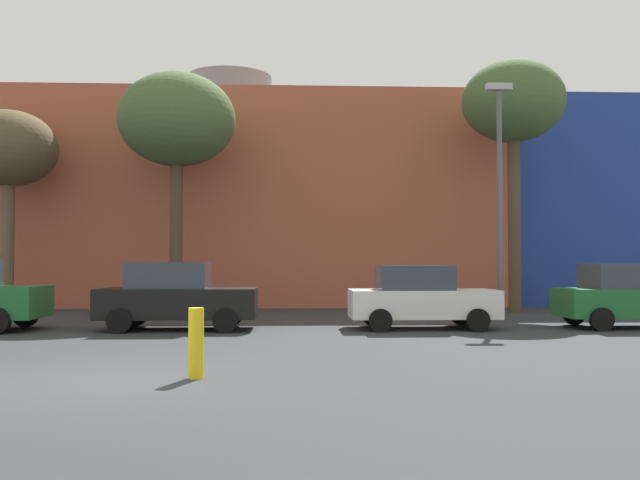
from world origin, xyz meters
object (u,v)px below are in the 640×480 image
at_px(bollard_yellow_0, 196,343).
at_px(bare_tree_2, 177,122).
at_px(bare_tree_0, 9,151).
at_px(bare_tree_1, 513,105).
at_px(parked_car_4, 631,296).
at_px(street_lamp, 500,185).
at_px(parked_car_2, 176,296).
at_px(parked_car_3, 420,297).

bearing_deg(bollard_yellow_0, bare_tree_2, 100.60).
height_order(bare_tree_0, bare_tree_1, bare_tree_1).
height_order(parked_car_4, bare_tree_2, bare_tree_2).
bearing_deg(street_lamp, bare_tree_2, 162.41).
bearing_deg(parked_car_2, bare_tree_0, 137.74).
height_order(parked_car_2, bare_tree_0, bare_tree_0).
bearing_deg(parked_car_3, bare_tree_2, 142.74).
relative_size(bollard_yellow_0, street_lamp, 0.15).
relative_size(parked_car_2, bollard_yellow_0, 3.78).
distance_m(bare_tree_0, bare_tree_2, 6.12).
distance_m(parked_car_2, bare_tree_0, 10.55).
height_order(parked_car_3, bare_tree_1, bare_tree_1).
bearing_deg(bare_tree_0, parked_car_2, -42.26).
relative_size(parked_car_2, bare_tree_0, 0.58).
xyz_separation_m(parked_car_3, parked_car_4, (5.80, 0.00, 0.02)).
relative_size(bare_tree_0, bare_tree_2, 0.85).
relative_size(parked_car_2, parked_car_3, 1.05).
distance_m(bare_tree_0, bare_tree_1, 18.04).
bearing_deg(bare_tree_0, parked_car_3, -25.06).
relative_size(bare_tree_2, street_lamp, 1.15).
bearing_deg(bare_tree_2, parked_car_3, -37.26).
bearing_deg(street_lamp, bare_tree_0, 166.59).
height_order(parked_car_3, bollard_yellow_0, parked_car_3).
bearing_deg(bollard_yellow_0, parked_car_4, 35.44).
height_order(parked_car_2, bollard_yellow_0, parked_car_2).
bearing_deg(bare_tree_1, parked_car_3, -128.10).
distance_m(parked_car_3, bare_tree_0, 15.67).
distance_m(bare_tree_1, bare_tree_2, 11.97).
distance_m(bollard_yellow_0, street_lamp, 13.31).
xyz_separation_m(bare_tree_2, bollard_yellow_0, (2.50, -13.37, -6.16)).
bearing_deg(parked_car_4, street_lamp, 140.22).
distance_m(bare_tree_2, bollard_yellow_0, 14.93).
bearing_deg(parked_car_3, bare_tree_0, 154.94).
bearing_deg(parked_car_3, bare_tree_1, 51.90).
bearing_deg(bare_tree_1, parked_car_4, -76.76).
xyz_separation_m(bare_tree_2, street_lamp, (10.41, -3.30, -2.53)).
bearing_deg(bare_tree_1, bollard_yellow_0, -125.25).
bearing_deg(street_lamp, bare_tree_1, 65.07).
bearing_deg(bare_tree_1, parked_car_2, -152.67).
height_order(parked_car_4, bollard_yellow_0, parked_car_4).
height_order(parked_car_2, bare_tree_1, bare_tree_1).
xyz_separation_m(bollard_yellow_0, street_lamp, (7.91, 10.07, 3.63)).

